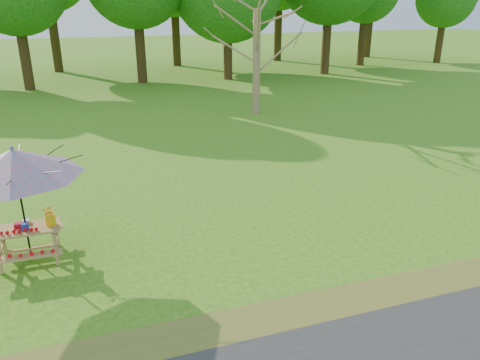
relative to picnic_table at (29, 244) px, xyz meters
name	(u,v)px	position (x,y,z in m)	size (l,w,h in m)	color
ground	(248,237)	(4.22, -0.50, -0.33)	(120.00, 120.00, 0.00)	#2E7416
drygrass_strip	(308,317)	(4.22, -3.30, -0.32)	(120.00, 1.20, 0.01)	olive
picnic_table	(29,244)	(0.00, 0.00, 0.00)	(1.20, 1.32, 0.67)	#A6834B
patio_umbrella	(14,163)	(0.00, 0.00, 1.62)	(2.37, 2.37, 2.27)	black
produce_bins	(23,225)	(-0.05, 0.03, 0.40)	(0.26, 0.43, 0.13)	red
tomatoes_row	(16,231)	(-0.15, -0.18, 0.38)	(0.77, 0.13, 0.07)	red
flower_bucket	(50,214)	(0.44, -0.01, 0.56)	(0.27, 0.24, 0.41)	#EEA90C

